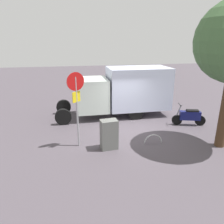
# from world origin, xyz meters

# --- Properties ---
(ground_plane) EXTENTS (60.00, 60.00, 0.00)m
(ground_plane) POSITION_xyz_m (0.00, 0.00, 0.00)
(ground_plane) COLOR #4E464D
(box_truck_near) EXTENTS (6.87, 2.20, 2.93)m
(box_truck_near) POSITION_xyz_m (-0.18, -2.66, 1.61)
(box_truck_near) COLOR black
(box_truck_near) RESTS_ON ground
(motorcycle) EXTENTS (1.76, 0.76, 1.20)m
(motorcycle) POSITION_xyz_m (-3.36, -0.24, 0.52)
(motorcycle) COLOR black
(motorcycle) RESTS_ON ground
(stop_sign) EXTENTS (0.71, 0.33, 3.27)m
(stop_sign) POSITION_xyz_m (2.75, 1.03, 2.19)
(stop_sign) COLOR #9E9EA3
(stop_sign) RESTS_ON ground
(utility_cabinet) EXTENTS (0.75, 0.54, 1.31)m
(utility_cabinet) POSITION_xyz_m (1.47, 1.53, 0.65)
(utility_cabinet) COLOR slate
(utility_cabinet) RESTS_ON ground
(bike_rack_hoop) EXTENTS (0.85, 0.11, 0.85)m
(bike_rack_hoop) POSITION_xyz_m (-0.60, 1.42, 0.00)
(bike_rack_hoop) COLOR #B7B7BC
(bike_rack_hoop) RESTS_ON ground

